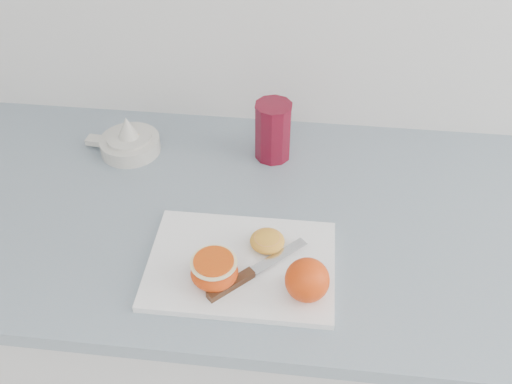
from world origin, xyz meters
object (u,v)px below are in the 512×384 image
cutting_board (241,265)px  red_tumbler (273,133)px  counter (230,343)px  citrus_juicer (129,142)px  half_orange (214,271)px

cutting_board → red_tumbler: (0.02, 0.31, 0.05)m
counter → citrus_juicer: (-0.22, 0.15, 0.47)m
half_orange → counter: bearing=95.0°
half_orange → red_tumbler: size_ratio=0.62×
cutting_board → citrus_juicer: size_ratio=1.96×
counter → citrus_juicer: size_ratio=16.38×
counter → cutting_board: 0.48m
half_orange → red_tumbler: bearing=80.4°
half_orange → citrus_juicer: 0.42m
half_orange → citrus_juicer: size_ratio=0.48×
counter → red_tumbler: bearing=65.3°
counter → citrus_juicer: 0.54m
cutting_board → citrus_juicer: (-0.28, 0.30, 0.02)m
cutting_board → red_tumbler: bearing=85.7°
cutting_board → red_tumbler: red_tumbler is taller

